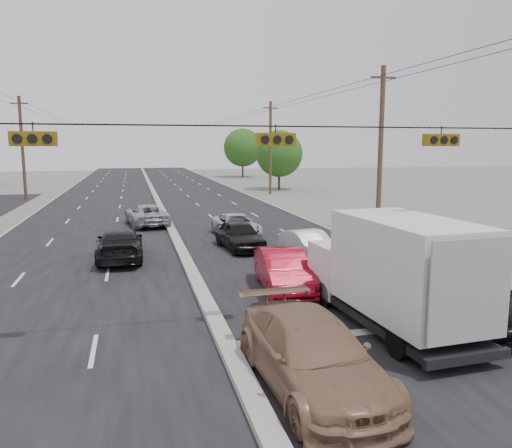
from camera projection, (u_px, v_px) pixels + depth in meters
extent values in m
plane|color=#606356|center=(222.00, 339.00, 13.77)|extent=(200.00, 200.00, 0.00)
cube|color=black|center=(161.00, 208.00, 42.54)|extent=(20.00, 160.00, 0.02)
cube|color=gray|center=(161.00, 207.00, 42.52)|extent=(0.50, 160.00, 0.20)
cylinder|color=#422D1E|center=(22.00, 149.00, 48.38)|extent=(0.30, 0.30, 10.00)
cube|color=#422D1E|center=(19.00, 103.00, 47.71)|extent=(1.60, 0.12, 0.12)
cylinder|color=#422D1E|center=(380.00, 150.00, 30.35)|extent=(0.30, 0.30, 10.00)
cube|color=#422D1E|center=(383.00, 78.00, 29.68)|extent=(1.60, 0.12, 0.12)
cylinder|color=#422D1E|center=(270.00, 148.00, 54.32)|extent=(0.30, 0.30, 10.00)
cube|color=#422D1E|center=(271.00, 108.00, 53.65)|extent=(1.60, 0.12, 0.12)
cylinder|color=black|center=(220.00, 126.00, 12.87)|extent=(25.00, 0.04, 0.04)
cube|color=#72590C|center=(33.00, 139.00, 11.86)|extent=(1.05, 0.30, 0.35)
cube|color=#72590C|center=(276.00, 140.00, 13.28)|extent=(1.05, 0.30, 0.35)
cube|color=#72590C|center=(441.00, 140.00, 14.47)|extent=(1.05, 0.30, 0.35)
cylinder|color=#382619|center=(279.00, 179.00, 60.29)|extent=(0.28, 0.28, 2.52)
sphere|color=#1F5015|center=(279.00, 154.00, 59.81)|extent=(5.60, 5.60, 5.60)
cylinder|color=#382619|center=(243.00, 169.00, 84.47)|extent=(0.28, 0.28, 2.88)
sphere|color=#1F5015|center=(243.00, 148.00, 83.92)|extent=(6.40, 6.40, 6.40)
cube|color=black|center=(388.00, 313.00, 14.69)|extent=(2.53, 6.68, 0.23)
cube|color=silver|center=(406.00, 266.00, 13.73)|extent=(2.61, 4.82, 2.63)
cube|color=silver|center=(351.00, 269.00, 16.83)|extent=(2.35, 1.91, 1.69)
cylinder|color=black|center=(326.00, 295.00, 16.43)|extent=(0.33, 0.86, 0.84)
cylinder|color=black|center=(379.00, 290.00, 17.01)|extent=(0.33, 0.86, 0.84)
cylinder|color=black|center=(399.00, 343.00, 12.45)|extent=(0.33, 0.86, 0.84)
cylinder|color=black|center=(465.00, 334.00, 13.03)|extent=(0.33, 0.86, 0.84)
imported|color=#88634A|center=(312.00, 355.00, 10.84)|extent=(2.47, 5.54, 1.58)
imported|color=maroon|center=(283.00, 271.00, 18.27)|extent=(2.01, 4.66, 1.49)
imported|color=black|center=(467.00, 297.00, 15.06)|extent=(3.19, 5.78, 1.53)
imported|color=black|center=(240.00, 235.00, 25.58)|extent=(2.23, 4.48, 1.47)
imported|color=silver|center=(309.00, 247.00, 22.90)|extent=(1.96, 4.36, 1.39)
imported|color=#B9BAC1|center=(236.00, 226.00, 29.19)|extent=(2.45, 4.82, 1.31)
imported|color=black|center=(120.00, 245.00, 23.15)|extent=(2.09, 5.08, 1.47)
imported|color=#9A9CA1|center=(147.00, 215.00, 33.18)|extent=(3.02, 5.41, 1.43)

